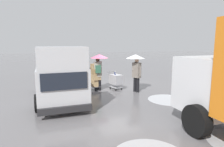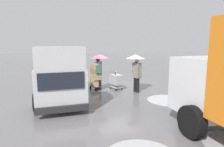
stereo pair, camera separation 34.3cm
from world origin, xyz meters
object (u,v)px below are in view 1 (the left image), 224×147
(pedestrian_pink_side, at_px, (136,64))
(cargo_van_parked_right, at_px, (60,76))
(shopping_cart_vendor, at_px, (116,80))
(pedestrian_black_side, at_px, (99,64))
(hand_dolly_boxes, at_px, (95,76))

(pedestrian_pink_side, bearing_deg, cargo_van_parked_right, 5.16)
(shopping_cart_vendor, xyz_separation_m, pedestrian_pink_side, (-0.88, 0.89, 1.02))
(pedestrian_black_side, bearing_deg, hand_dolly_boxes, -50.28)
(shopping_cart_vendor, bearing_deg, cargo_van_parked_right, 21.14)
(cargo_van_parked_right, distance_m, shopping_cart_vendor, 3.57)
(shopping_cart_vendor, height_order, pedestrian_pink_side, pedestrian_pink_side)
(cargo_van_parked_right, distance_m, pedestrian_pink_side, 4.20)
(shopping_cart_vendor, relative_size, pedestrian_pink_side, 0.49)
(pedestrian_pink_side, bearing_deg, hand_dolly_boxes, -28.38)
(shopping_cart_vendor, distance_m, hand_dolly_boxes, 1.24)
(pedestrian_black_side, bearing_deg, shopping_cart_vendor, 177.84)
(hand_dolly_boxes, bearing_deg, pedestrian_black_side, 129.72)
(shopping_cart_vendor, bearing_deg, hand_dolly_boxes, -10.52)
(pedestrian_pink_side, height_order, pedestrian_black_side, same)
(pedestrian_black_side, bearing_deg, cargo_van_parked_right, 30.22)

